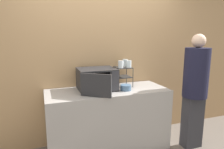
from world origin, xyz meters
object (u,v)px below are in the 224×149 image
(dish_rack, at_px, (123,72))
(glass_front_right, at_px, (129,64))
(glass_front_left, at_px, (121,64))
(person, at_px, (195,86))
(glass_back_right, at_px, (125,63))
(bowl, at_px, (126,88))
(microwave, at_px, (97,79))

(dish_rack, xyz_separation_m, glass_front_right, (0.06, -0.07, 0.14))
(glass_front_left, relative_size, person, 0.06)
(glass_back_right, relative_size, glass_front_right, 1.00)
(glass_back_right, relative_size, bowl, 0.70)
(glass_front_left, distance_m, person, 1.11)
(microwave, xyz_separation_m, glass_front_right, (0.49, 0.00, 0.20))
(glass_back_right, bearing_deg, microwave, -163.83)
(glass_back_right, distance_m, glass_front_right, 0.14)
(microwave, height_order, glass_back_right, glass_back_right)
(dish_rack, height_order, person, person)
(microwave, distance_m, glass_front_right, 0.53)
(person, bearing_deg, microwave, 162.01)
(glass_front_left, xyz_separation_m, glass_back_right, (0.13, 0.14, 0.00))
(glass_front_right, height_order, person, person)
(glass_front_right, distance_m, person, 1.00)
(glass_back_right, xyz_separation_m, bowl, (-0.11, -0.30, -0.31))
(dish_rack, bearing_deg, glass_front_left, -131.60)
(glass_front_right, relative_size, person, 0.06)
(glass_front_left, height_order, person, person)
(glass_back_right, xyz_separation_m, person, (0.85, -0.58, -0.30))
(glass_back_right, bearing_deg, person, -34.12)
(microwave, distance_m, glass_front_left, 0.41)
(microwave, xyz_separation_m, dish_rack, (0.43, 0.07, 0.06))
(bowl, xyz_separation_m, person, (0.96, -0.27, 0.01))
(dish_rack, relative_size, person, 0.18)
(glass_back_right, distance_m, person, 1.07)
(dish_rack, distance_m, bowl, 0.30)
(dish_rack, distance_m, glass_back_right, 0.16)
(microwave, height_order, dish_rack, microwave)
(dish_rack, bearing_deg, microwave, -170.51)
(glass_back_right, bearing_deg, glass_front_right, -90.07)
(dish_rack, distance_m, glass_front_right, 0.16)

